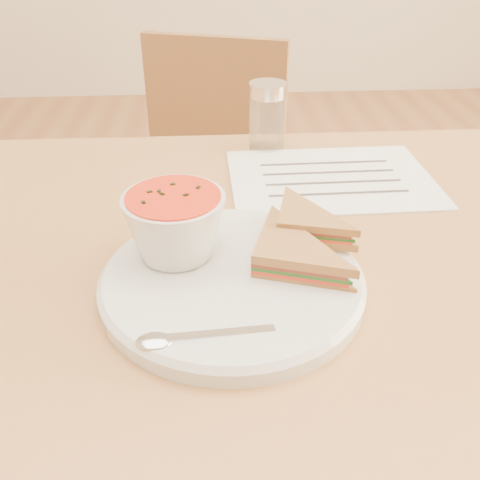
{
  "coord_description": "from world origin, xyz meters",
  "views": [
    {
      "loc": [
        -0.1,
        -0.57,
        1.11
      ],
      "look_at": [
        -0.07,
        -0.08,
        0.8
      ],
      "focal_mm": 40.0,
      "sensor_mm": 36.0,
      "label": 1
    }
  ],
  "objects_px": {
    "dining_table": "(277,428)",
    "soup_bowl": "(175,228)",
    "chair_far": "(199,218)",
    "condiment_shaker": "(267,116)",
    "plate": "(232,282)"
  },
  "relations": [
    {
      "from": "dining_table",
      "to": "condiment_shaker",
      "type": "xyz_separation_m",
      "value": [
        0.0,
        0.29,
        0.43
      ]
    },
    {
      "from": "dining_table",
      "to": "plate",
      "type": "height_order",
      "value": "plate"
    },
    {
      "from": "dining_table",
      "to": "soup_bowl",
      "type": "relative_size",
      "value": 8.87
    },
    {
      "from": "dining_table",
      "to": "soup_bowl",
      "type": "xyz_separation_m",
      "value": [
        -0.14,
        -0.06,
        0.43
      ]
    },
    {
      "from": "soup_bowl",
      "to": "condiment_shaker",
      "type": "height_order",
      "value": "condiment_shaker"
    },
    {
      "from": "plate",
      "to": "chair_far",
      "type": "bearing_deg",
      "value": 94.03
    },
    {
      "from": "plate",
      "to": "condiment_shaker",
      "type": "distance_m",
      "value": 0.4
    },
    {
      "from": "dining_table",
      "to": "chair_far",
      "type": "distance_m",
      "value": 0.64
    },
    {
      "from": "dining_table",
      "to": "chair_far",
      "type": "relative_size",
      "value": 1.2
    },
    {
      "from": "plate",
      "to": "soup_bowl",
      "type": "xyz_separation_m",
      "value": [
        -0.06,
        0.04,
        0.05
      ]
    },
    {
      "from": "chair_far",
      "to": "dining_table",
      "type": "bearing_deg",
      "value": 119.12
    },
    {
      "from": "chair_far",
      "to": "plate",
      "type": "relative_size",
      "value": 2.89
    },
    {
      "from": "dining_table",
      "to": "soup_bowl",
      "type": "height_order",
      "value": "soup_bowl"
    },
    {
      "from": "dining_table",
      "to": "condiment_shaker",
      "type": "height_order",
      "value": "condiment_shaker"
    },
    {
      "from": "plate",
      "to": "condiment_shaker",
      "type": "bearing_deg",
      "value": 78.65
    }
  ]
}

